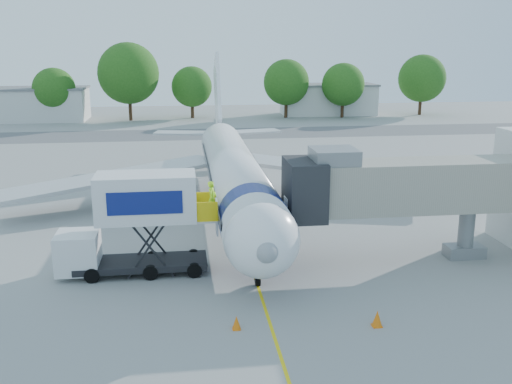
{
  "coord_description": "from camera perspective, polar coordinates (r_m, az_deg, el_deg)",
  "views": [
    {
      "loc": [
        -3.59,
        -36.46,
        12.06
      ],
      "look_at": [
        0.8,
        -2.7,
        3.2
      ],
      "focal_mm": 40.0,
      "sensor_mm": 36.0,
      "label": 1
    }
  ],
  "objects": [
    {
      "name": "tree_b",
      "position": [
        96.8,
        -19.54,
        9.67
      ],
      "size": [
        6.66,
        6.66,
        8.49
      ],
      "color": "#382314",
      "rests_on": "ground"
    },
    {
      "name": "aircraft",
      "position": [
        41.75,
        -2.3,
        1.97
      ],
      "size": [
        34.17,
        37.73,
        11.35
      ],
      "color": "white",
      "rests_on": "ground"
    },
    {
      "name": "safety_cone_a",
      "position": [
        26.2,
        12.02,
        -12.29
      ],
      "size": [
        0.47,
        0.47,
        0.75
      ],
      "color": "orange",
      "rests_on": "ground"
    },
    {
      "name": "ground_tug",
      "position": [
        21.16,
        0.31,
        -18.01
      ],
      "size": [
        3.56,
        2.79,
        1.27
      ],
      "rotation": [
        0.0,
        0.0,
        -0.42
      ],
      "color": "silver",
      "rests_on": "ground"
    },
    {
      "name": "taxiway_strip",
      "position": [
        79.47,
        -4.76,
        5.81
      ],
      "size": [
        120.0,
        10.0,
        0.01
      ],
      "primitive_type": "cube",
      "color": "#59595B",
      "rests_on": "ground"
    },
    {
      "name": "tree_f",
      "position": [
        97.89,
        8.71,
        10.58
      ],
      "size": [
        7.1,
        7.1,
        9.06
      ],
      "color": "#382314",
      "rests_on": "ground"
    },
    {
      "name": "catering_hiloader",
      "position": [
        31.01,
        -12.01,
        -3.19
      ],
      "size": [
        8.61,
        2.44,
        5.5
      ],
      "color": "black",
      "rests_on": "ground"
    },
    {
      "name": "outbuilding_left",
      "position": [
        99.95,
        -21.74,
        8.17
      ],
      "size": [
        18.4,
        8.4,
        5.3
      ],
      "color": "silver",
      "rests_on": "ground"
    },
    {
      "name": "tree_g",
      "position": [
        104.47,
        16.26,
        10.85
      ],
      "size": [
        8.12,
        8.12,
        10.36
      ],
      "color": "#382314",
      "rests_on": "ground"
    },
    {
      "name": "ground",
      "position": [
        38.57,
        -1.7,
        -3.64
      ],
      "size": [
        160.0,
        160.0,
        0.0
      ],
      "primitive_type": "plane",
      "color": "#979694",
      "rests_on": "ground"
    },
    {
      "name": "tree_c",
      "position": [
        94.9,
        -12.65,
        11.5
      ],
      "size": [
        9.71,
        9.71,
        12.38
      ],
      "color": "#382314",
      "rests_on": "ground"
    },
    {
      "name": "safety_cone_b",
      "position": [
        25.46,
        -1.97,
        -12.94
      ],
      "size": [
        0.39,
        0.39,
        0.62
      ],
      "color": "orange",
      "rests_on": "ground"
    },
    {
      "name": "jet_bridge",
      "position": [
        32.59,
        13.65,
        0.47
      ],
      "size": [
        13.9,
        3.2,
        6.6
      ],
      "color": "gray",
      "rests_on": "ground"
    },
    {
      "name": "tree_e",
      "position": [
        96.67,
        3.04,
        10.9
      ],
      "size": [
        7.59,
        7.59,
        9.67
      ],
      "color": "#382314",
      "rests_on": "ground"
    },
    {
      "name": "outbuilding_right",
      "position": [
        102.17,
        7.22,
        9.2
      ],
      "size": [
        16.4,
        7.4,
        5.3
      ],
      "color": "silver",
      "rests_on": "ground"
    },
    {
      "name": "tree_d",
      "position": [
        96.7,
        -6.44,
        10.42
      ],
      "size": [
        6.69,
        6.69,
        8.53
      ],
      "color": "#382314",
      "rests_on": "ground"
    },
    {
      "name": "guidance_line",
      "position": [
        38.57,
        -1.7,
        -3.63
      ],
      "size": [
        0.15,
        70.0,
        0.01
      ],
      "primitive_type": "cube",
      "color": "yellow",
      "rests_on": "ground"
    }
  ]
}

